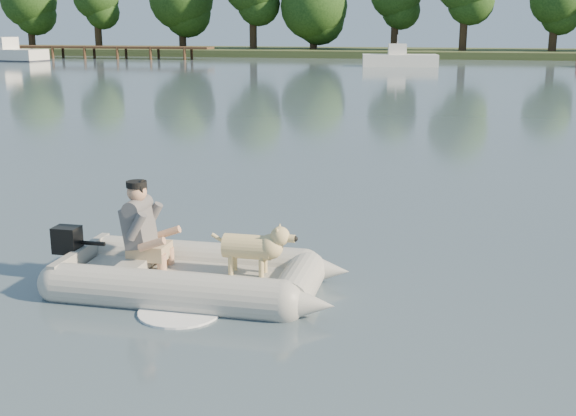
% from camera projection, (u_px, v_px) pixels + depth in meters
% --- Properties ---
extents(water, '(160.00, 160.00, 0.00)m').
position_uv_depth(water, '(243.00, 313.00, 7.79)').
color(water, slate).
rests_on(water, ground).
extents(shore_bank, '(160.00, 12.00, 0.70)m').
position_uv_depth(shore_bank, '(420.00, 53.00, 66.48)').
color(shore_bank, '#47512D').
rests_on(shore_bank, water).
extents(dock, '(18.00, 2.00, 1.04)m').
position_uv_depth(dock, '(111.00, 52.00, 62.09)').
color(dock, '#4C331E').
rests_on(dock, water).
extents(dinghy, '(4.34, 2.70, 1.35)m').
position_uv_depth(dinghy, '(194.00, 243.00, 8.34)').
color(dinghy, '#A3A39E').
rests_on(dinghy, water).
extents(man, '(0.71, 0.61, 1.05)m').
position_uv_depth(man, '(140.00, 223.00, 8.49)').
color(man, '#57575B').
rests_on(man, dinghy).
extents(dog, '(0.91, 0.33, 0.60)m').
position_uv_depth(dog, '(248.00, 251.00, 8.28)').
color(dog, tan).
rests_on(dog, dinghy).
extents(outboard_motor, '(0.41, 0.29, 0.77)m').
position_uv_depth(outboard_motor, '(68.00, 256.00, 8.75)').
color(outboard_motor, black).
rests_on(outboard_motor, dinghy).
extents(cabin_cruiser, '(7.51, 3.77, 2.22)m').
position_uv_depth(cabin_cruiser, '(5.00, 49.00, 58.37)').
color(cabin_cruiser, white).
rests_on(cabin_cruiser, water).
extents(motorboat, '(5.66, 2.75, 2.30)m').
position_uv_depth(motorboat, '(400.00, 51.00, 50.86)').
color(motorboat, white).
rests_on(motorboat, water).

